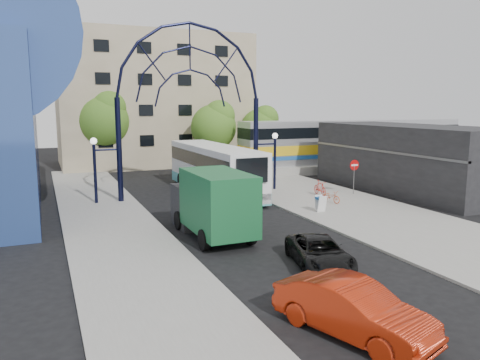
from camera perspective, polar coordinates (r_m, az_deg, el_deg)
name	(u,v)px	position (r m, az deg, el deg)	size (l,w,h in m)	color
ground	(286,253)	(21.09, 5.68, -8.87)	(120.00, 120.00, 0.00)	black
sidewalk_east	(374,216)	(28.64, 15.97, -4.23)	(8.00, 56.00, 0.12)	gray
plaza_west	(116,234)	(24.64, -14.83, -6.35)	(5.00, 50.00, 0.12)	gray
gateway_arch	(190,75)	(33.09, -6.08, 12.63)	(13.64, 0.44, 12.10)	black
stop_sign	(265,169)	(33.24, 3.07, 1.31)	(0.80, 0.07, 2.50)	slate
do_not_enter_sign	(354,168)	(34.77, 13.76, 1.38)	(0.76, 0.07, 2.48)	slate
street_name_sign	(266,166)	(33.93, 3.23, 1.71)	(0.70, 0.70, 2.80)	slate
sandwich_board	(321,202)	(28.67, 9.80, -2.60)	(0.55, 0.61, 0.99)	white
commercial_block_east	(409,158)	(37.91, 19.87, 2.52)	(6.00, 16.00, 5.00)	black
apartment_block	(152,101)	(53.82, -10.63, 9.50)	(20.00, 12.10, 14.00)	tan
train_platform	(354,165)	(49.85, 13.76, 1.83)	(32.00, 5.00, 0.80)	gray
train_car	(355,141)	(49.61, 13.87, 4.69)	(25.10, 3.05, 4.20)	#B7B7BC
tree_north_a	(215,125)	(46.32, -3.06, 6.76)	(4.48, 4.48, 7.00)	#382314
tree_north_b	(105,118)	(47.86, -16.17, 7.29)	(5.12, 5.12, 8.00)	#382314
tree_north_c	(261,126)	(50.51, 2.61, 6.59)	(4.16, 4.16, 6.50)	#382314
city_bus	(214,169)	(34.58, -3.15, 1.38)	(3.26, 12.99, 3.55)	white
green_truck	(212,203)	(23.31, -3.48, -2.85)	(2.66, 6.69, 3.35)	black
black_suv	(319,252)	(19.43, 9.65, -8.68)	(2.00, 4.34, 1.21)	black
red_sedan	(353,309)	(14.10, 13.58, -15.06)	(1.66, 4.77, 1.57)	#A12009
bike_near_a	(331,197)	(31.50, 11.00, -1.99)	(0.53, 1.53, 0.80)	#D15329
bike_near_b	(320,188)	(33.86, 9.73, -0.97)	(0.49, 1.75, 1.05)	red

